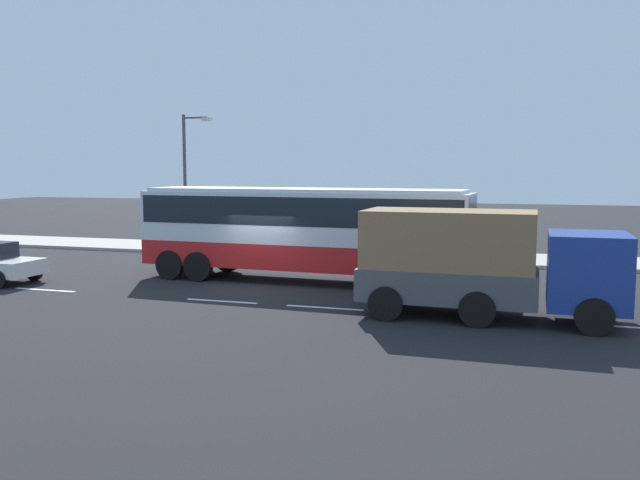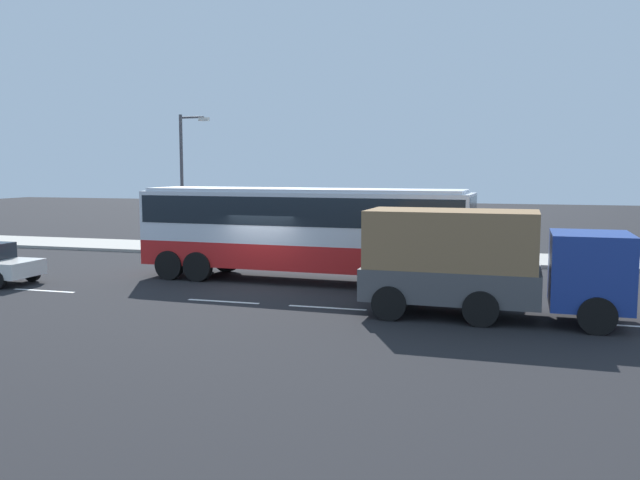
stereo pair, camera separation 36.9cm
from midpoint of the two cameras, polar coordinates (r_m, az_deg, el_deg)
name	(u,v)px [view 1 (the left image)]	position (r m, az deg, el deg)	size (l,w,h in m)	color
ground_plane	(261,285)	(23.80, -4.66, -3.91)	(120.00, 120.00, 0.00)	black
sidewalk_curb	(331,253)	(32.23, 1.25, -1.11)	(80.00, 4.00, 0.15)	#A8A399
lane_centreline	(132,295)	(22.65, -15.43, -4.62)	(31.33, 0.16, 0.01)	white
coach_bus	(303,224)	(24.25, -1.07, 1.38)	(12.31, 3.14, 3.44)	red
cargo_truck	(483,261)	(18.91, 14.38, -1.77)	(7.14, 2.67, 3.00)	navy
pedestrian_near_curb	(380,233)	(31.64, 5.56, 0.57)	(0.32, 0.32, 1.64)	black
street_lamp	(188,173)	(33.33, -11.01, 5.70)	(1.58, 0.24, 6.63)	#47474C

